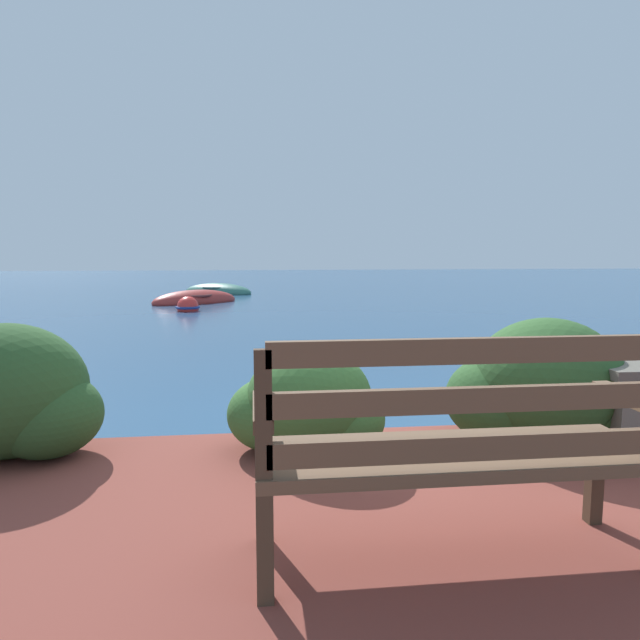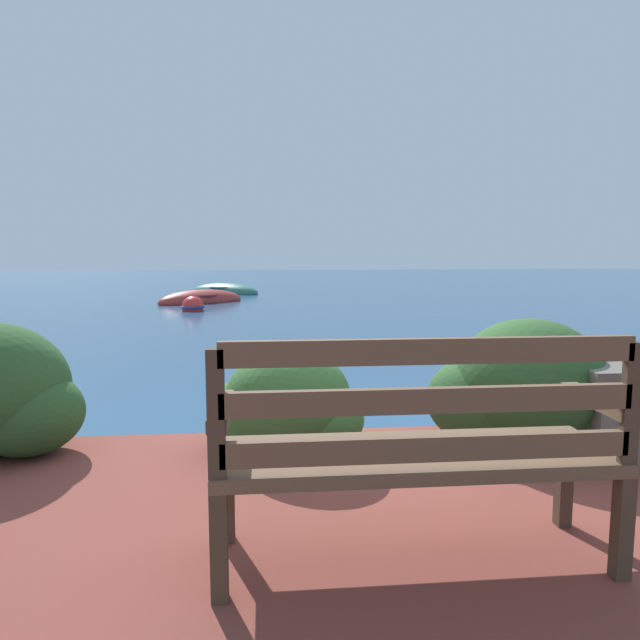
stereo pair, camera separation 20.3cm
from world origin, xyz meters
The scene contains 8 objects.
ground_plane centered at (0.00, 0.00, 0.00)m, with size 80.00×80.00×0.00m.
park_bench centered at (-0.40, -1.74, 0.70)m, with size 1.56×0.48×0.93m.
hedge_clump_far_left centered at (-2.66, -0.26, 0.57)m, with size 1.18×0.85×0.80m.
hedge_clump_left centered at (-0.86, -0.41, 0.50)m, with size 0.96×0.69×0.65m.
hedge_clump_centre centered at (0.64, -0.44, 0.57)m, with size 1.19×0.86×0.81m.
rowboat_nearest centered at (-2.79, 12.38, 0.06)m, with size 2.66×2.30×0.64m.
rowboat_mid centered at (-2.37, 15.82, 0.06)m, with size 2.72×2.15×0.62m.
mooring_buoy centered at (-2.75, 10.20, 0.09)m, with size 0.58×0.58×0.53m.
Camera 1 is at (-1.17, -3.77, 1.45)m, focal length 32.00 mm.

